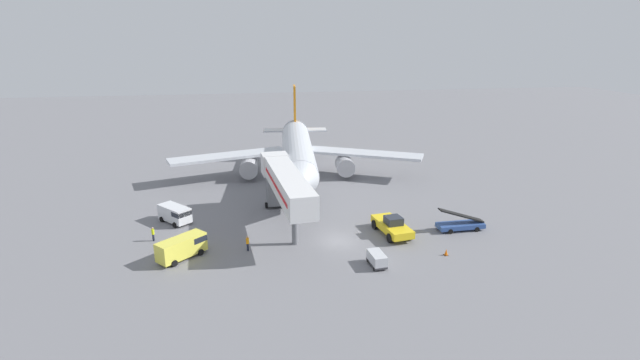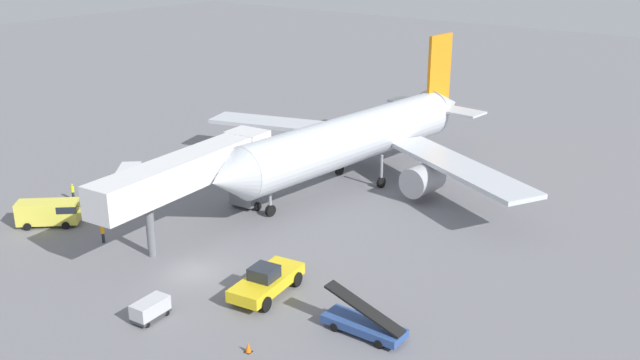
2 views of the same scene
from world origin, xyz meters
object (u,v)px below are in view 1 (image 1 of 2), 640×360
(belt_loader_truck, at_px, (460,224))
(baggage_cart_near_left, at_px, (377,259))
(service_van_outer_right, at_px, (175,213))
(ground_crew_worker_foreground, at_px, (248,243))
(service_van_outer_left, at_px, (183,246))
(safety_cone_alpha, at_px, (446,252))
(jet_bridge, at_px, (285,182))
(pushback_tug, at_px, (392,226))
(ground_crew_worker_midground, at_px, (153,234))
(airplane_at_gate, at_px, (297,151))

(belt_loader_truck, height_order, baggage_cart_near_left, belt_loader_truck)
(service_van_outer_right, relative_size, ground_crew_worker_foreground, 2.73)
(service_van_outer_left, xyz_separation_m, ground_crew_worker_foreground, (6.77, 0.52, -0.38))
(belt_loader_truck, xyz_separation_m, safety_cone_alpha, (-4.61, -6.20, -0.40))
(jet_bridge, height_order, baggage_cart_near_left, jet_bridge)
(pushback_tug, bearing_deg, ground_crew_worker_foreground, -174.75)
(ground_crew_worker_midground, bearing_deg, pushback_tug, -5.94)
(jet_bridge, height_order, service_van_outer_right, jet_bridge)
(airplane_at_gate, distance_m, ground_crew_worker_foreground, 27.14)
(service_van_outer_right, distance_m, safety_cone_alpha, 33.11)
(ground_crew_worker_midground, bearing_deg, belt_loader_truck, -4.76)
(ground_crew_worker_foreground, bearing_deg, jet_bridge, 53.77)
(jet_bridge, distance_m, baggage_cart_near_left, 15.58)
(pushback_tug, bearing_deg, ground_crew_worker_midground, 174.06)
(pushback_tug, distance_m, service_van_outer_right, 27.02)
(baggage_cart_near_left, distance_m, ground_crew_worker_foreground, 14.19)
(airplane_at_gate, height_order, baggage_cart_near_left, airplane_at_gate)
(pushback_tug, height_order, safety_cone_alpha, pushback_tug)
(ground_crew_worker_foreground, height_order, safety_cone_alpha, ground_crew_worker_foreground)
(airplane_at_gate, relative_size, belt_loader_truck, 7.18)
(jet_bridge, relative_size, pushback_tug, 2.92)
(airplane_at_gate, bearing_deg, service_van_outer_right, -138.13)
(jet_bridge, xyz_separation_m, baggage_cart_near_left, (8.12, -12.39, -4.82))
(jet_bridge, bearing_deg, pushback_tug, -22.39)
(service_van_outer_right, bearing_deg, pushback_tug, -17.61)
(airplane_at_gate, distance_m, service_van_outer_right, 23.75)
(belt_loader_truck, relative_size, baggage_cart_near_left, 2.11)
(ground_crew_worker_foreground, bearing_deg, service_van_outer_right, 132.00)
(service_van_outer_left, distance_m, ground_crew_worker_midground, 6.30)
(service_van_outer_right, bearing_deg, safety_cone_alpha, -26.02)
(service_van_outer_right, bearing_deg, jet_bridge, -13.10)
(pushback_tug, bearing_deg, baggage_cart_near_left, -118.73)
(service_van_outer_left, height_order, ground_crew_worker_foreground, service_van_outer_left)
(pushback_tug, relative_size, safety_cone_alpha, 9.84)
(belt_loader_truck, xyz_separation_m, ground_crew_worker_midground, (-36.22, 3.02, 0.15))
(jet_bridge, xyz_separation_m, ground_crew_worker_midground, (-15.44, -2.14, -4.71))
(airplane_at_gate, xyz_separation_m, jet_bridge, (-3.90, -18.83, 0.81))
(service_van_outer_right, distance_m, ground_crew_worker_foreground, 13.10)
(jet_bridge, height_order, belt_loader_truck, jet_bridge)
(jet_bridge, bearing_deg, baggage_cart_near_left, -56.76)
(jet_bridge, bearing_deg, ground_crew_worker_foreground, -126.23)
(pushback_tug, distance_m, ground_crew_worker_foreground, 17.06)
(airplane_at_gate, height_order, safety_cone_alpha, airplane_at_gate)
(pushback_tug, xyz_separation_m, baggage_cart_near_left, (-4.05, -7.38, -0.29))
(belt_loader_truck, bearing_deg, service_van_outer_left, -176.57)
(service_van_outer_left, xyz_separation_m, safety_cone_alpha, (27.74, -4.26, -0.97))
(pushback_tug, relative_size, service_van_outer_left, 1.30)
(service_van_outer_left, relative_size, baggage_cart_near_left, 1.90)
(baggage_cart_near_left, relative_size, ground_crew_worker_foreground, 1.56)
(airplane_at_gate, relative_size, service_van_outer_right, 8.67)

